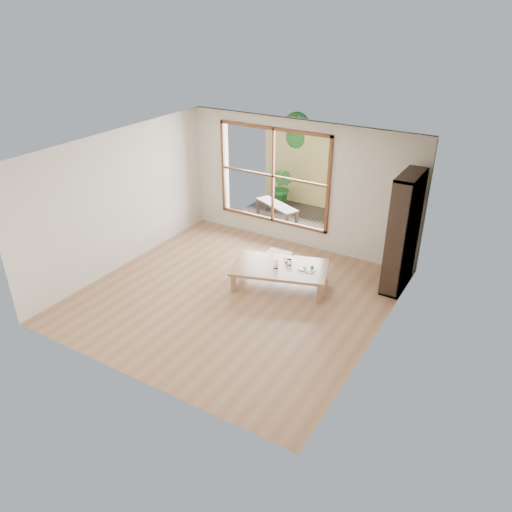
% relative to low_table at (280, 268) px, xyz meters
% --- Properties ---
extents(ground, '(5.00, 5.00, 0.00)m').
position_rel_low_table_xyz_m(ground, '(-0.48, -0.76, -0.33)').
color(ground, '#A07850').
rests_on(ground, ground).
extents(low_table, '(1.91, 1.44, 0.37)m').
position_rel_low_table_xyz_m(low_table, '(0.00, 0.00, 0.00)').
color(low_table, '#AC7E53').
rests_on(low_table, ground).
extents(floor_cushion, '(0.51, 0.51, 0.07)m').
position_rel_low_table_xyz_m(floor_cushion, '(-0.55, 0.88, -0.29)').
color(floor_cushion, silver).
rests_on(floor_cushion, ground).
extents(bookshelf, '(0.34, 0.95, 2.11)m').
position_rel_low_table_xyz_m(bookshelf, '(1.83, 1.05, 0.73)').
color(bookshelf, '#32241B').
rests_on(bookshelf, ground).
extents(glass_tall, '(0.08, 0.08, 0.14)m').
position_rel_low_table_xyz_m(glass_tall, '(-0.04, -0.10, 0.11)').
color(glass_tall, silver).
rests_on(glass_tall, low_table).
extents(glass_mid, '(0.08, 0.08, 0.11)m').
position_rel_low_table_xyz_m(glass_mid, '(0.12, 0.13, 0.10)').
color(glass_mid, silver).
rests_on(glass_mid, low_table).
extents(glass_short, '(0.07, 0.07, 0.09)m').
position_rel_low_table_xyz_m(glass_short, '(0.02, 0.19, 0.09)').
color(glass_short, silver).
rests_on(glass_short, low_table).
extents(glass_small, '(0.06, 0.06, 0.07)m').
position_rel_low_table_xyz_m(glass_small, '(-0.09, 0.01, 0.08)').
color(glass_small, silver).
rests_on(glass_small, low_table).
extents(food_tray, '(0.28, 0.21, 0.08)m').
position_rel_low_table_xyz_m(food_tray, '(0.50, 0.13, 0.06)').
color(food_tray, white).
rests_on(food_tray, low_table).
extents(deck, '(2.80, 2.00, 0.05)m').
position_rel_low_table_xyz_m(deck, '(-1.08, 2.80, -0.33)').
color(deck, '#332B25').
rests_on(deck, ground).
extents(garden_bench, '(1.24, 0.82, 0.38)m').
position_rel_low_table_xyz_m(garden_bench, '(-1.46, 2.53, 0.02)').
color(garden_bench, '#32241B').
rests_on(garden_bench, deck).
extents(bamboo_fence, '(2.80, 0.06, 1.80)m').
position_rel_low_table_xyz_m(bamboo_fence, '(-1.08, 3.80, 0.57)').
color(bamboo_fence, tan).
rests_on(bamboo_fence, ground).
extents(shrub_right, '(1.01, 0.94, 0.93)m').
position_rel_low_table_xyz_m(shrub_right, '(-0.15, 3.59, 0.16)').
color(shrub_right, '#296726').
rests_on(shrub_right, deck).
extents(shrub_left, '(0.63, 0.55, 1.01)m').
position_rel_low_table_xyz_m(shrub_left, '(-1.73, 3.28, 0.20)').
color(shrub_left, '#296726').
rests_on(shrub_left, deck).
extents(garden_tree, '(1.04, 0.85, 2.22)m').
position_rel_low_table_xyz_m(garden_tree, '(-1.76, 4.10, 1.30)').
color(garden_tree, '#4C3D2D').
rests_on(garden_tree, ground).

